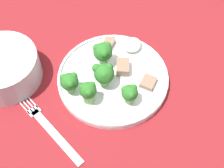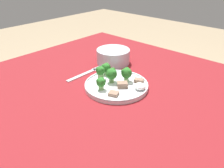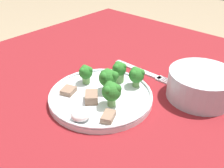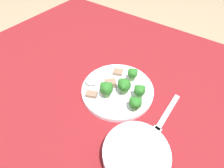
# 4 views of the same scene
# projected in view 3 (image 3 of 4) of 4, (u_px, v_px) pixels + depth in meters

# --- Properties ---
(table) EXTENTS (1.22, 0.98, 0.71)m
(table) POSITION_uv_depth(u_px,v_px,m) (87.00, 140.00, 0.62)
(table) COLOR maroon
(table) RESTS_ON ground_plane
(dinner_plate) EXTENTS (0.23, 0.23, 0.02)m
(dinner_plate) POSITION_uv_depth(u_px,v_px,m) (101.00, 96.00, 0.59)
(dinner_plate) COLOR white
(dinner_plate) RESTS_ON table
(fork) EXTENTS (0.02, 0.21, 0.00)m
(fork) POSITION_uv_depth(u_px,v_px,m) (146.00, 73.00, 0.70)
(fork) COLOR silver
(fork) RESTS_ON table
(cream_bowl) EXTENTS (0.15, 0.15, 0.06)m
(cream_bowl) POSITION_uv_depth(u_px,v_px,m) (201.00, 86.00, 0.59)
(cream_bowl) COLOR #B7BCC6
(cream_bowl) RESTS_ON table
(broccoli_floret_near_rim_left) EXTENTS (0.04, 0.04, 0.05)m
(broccoli_floret_near_rim_left) POSITION_uv_depth(u_px,v_px,m) (137.00, 75.00, 0.61)
(broccoli_floret_near_rim_left) COLOR #709E56
(broccoli_floret_near_rim_left) RESTS_ON dinner_plate
(broccoli_floret_center_left) EXTENTS (0.03, 0.03, 0.05)m
(broccoli_floret_center_left) POSITION_uv_depth(u_px,v_px,m) (119.00, 70.00, 0.63)
(broccoli_floret_center_left) COLOR #709E56
(broccoli_floret_center_left) RESTS_ON dinner_plate
(broccoli_floret_back_left) EXTENTS (0.04, 0.04, 0.06)m
(broccoli_floret_back_left) POSITION_uv_depth(u_px,v_px,m) (109.00, 78.00, 0.59)
(broccoli_floret_back_left) COLOR #709E56
(broccoli_floret_back_left) RESTS_ON dinner_plate
(broccoli_floret_front_left) EXTENTS (0.04, 0.04, 0.06)m
(broccoli_floret_front_left) POSITION_uv_depth(u_px,v_px,m) (112.00, 92.00, 0.54)
(broccoli_floret_front_left) COLOR #709E56
(broccoli_floret_front_left) RESTS_ON dinner_plate
(broccoli_floret_center_back) EXTENTS (0.03, 0.03, 0.05)m
(broccoli_floret_center_back) POSITION_uv_depth(u_px,v_px,m) (86.00, 73.00, 0.62)
(broccoli_floret_center_back) COLOR #709E56
(broccoli_floret_center_back) RESTS_ON dinner_plate
(meat_slice_front_slice) EXTENTS (0.04, 0.03, 0.01)m
(meat_slice_front_slice) POSITION_uv_depth(u_px,v_px,m) (109.00, 116.00, 0.52)
(meat_slice_front_slice) COLOR #846651
(meat_slice_front_slice) RESTS_ON dinner_plate
(meat_slice_middle_slice) EXTENTS (0.04, 0.04, 0.01)m
(meat_slice_middle_slice) POSITION_uv_depth(u_px,v_px,m) (68.00, 91.00, 0.60)
(meat_slice_middle_slice) COLOR #846651
(meat_slice_middle_slice) RESTS_ON dinner_plate
(meat_slice_rear_slice) EXTENTS (0.05, 0.05, 0.02)m
(meat_slice_rear_slice) POSITION_uv_depth(u_px,v_px,m) (92.00, 97.00, 0.57)
(meat_slice_rear_slice) COLOR #846651
(meat_slice_rear_slice) RESTS_ON dinner_plate
(sauce_dollop) EXTENTS (0.04, 0.04, 0.02)m
(sauce_dollop) POSITION_uv_depth(u_px,v_px,m) (81.00, 114.00, 0.52)
(sauce_dollop) COLOR white
(sauce_dollop) RESTS_ON dinner_plate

